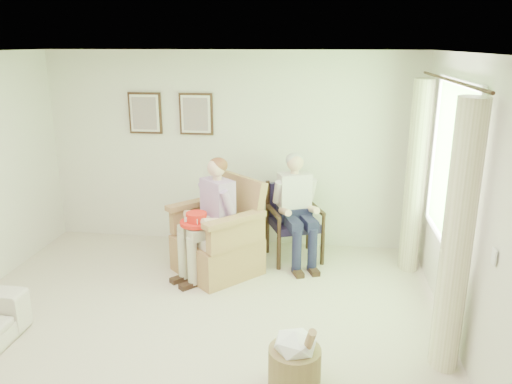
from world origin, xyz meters
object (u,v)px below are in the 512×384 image
Objects in this scene: wood_armchair at (295,218)px; hatbox at (295,359)px; red_hat at (197,220)px; person_dark at (295,201)px; person_wicker at (214,210)px; wicker_armchair at (218,243)px.

wood_armchair reaches higher than hatbox.
person_dark is at bearing 32.48° from red_hat.
red_hat is (-0.18, -0.13, -0.08)m from person_wicker.
person_wicker is 3.69× the size of red_hat.
person_wicker is at bearing 119.47° from hatbox.
hatbox is at bearing -54.63° from red_hat.
person_wicker reaches higher than wood_armchair.
hatbox is at bearing -108.04° from person_dark.
wicker_armchair is 3.01× the size of red_hat.
person_wicker reaches higher than wicker_armchair.
wood_armchair is 2.60m from hatbox.
hatbox is at bearing -17.62° from person_wicker.
person_wicker is 0.24m from red_hat.
red_hat is (-1.08, -0.84, 0.22)m from wood_armchair.
person_dark is 1.28m from red_hat.
person_wicker is 1.06m from person_dark.
person_dark is 3.59× the size of red_hat.
person_wicker reaches higher than red_hat.
person_wicker is (0.00, -0.15, 0.47)m from wicker_armchair.
person_dark reaches higher than wood_armchair.
hatbox is (0.16, -2.42, -0.55)m from person_dark.
wood_armchair is at bearing 38.11° from red_hat.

